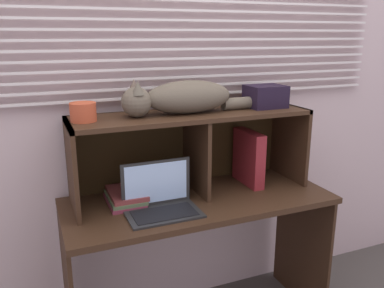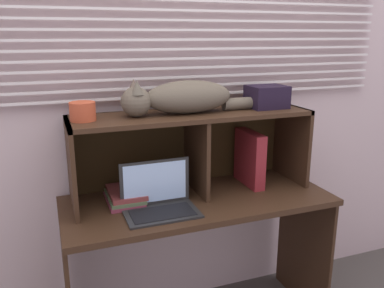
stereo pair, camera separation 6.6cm
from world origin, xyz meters
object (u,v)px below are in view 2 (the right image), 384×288
object	(u,v)px
binder_upright	(250,158)
small_basket	(83,111)
book_stack	(125,196)
storage_box	(267,97)
cat	(181,98)
laptop	(159,201)

from	to	relation	value
binder_upright	small_basket	xyz separation A→B (m)	(-0.87, 0.00, 0.32)
book_stack	storage_box	world-z (taller)	storage_box
binder_upright	book_stack	bearing A→B (deg)	-179.94
book_stack	small_basket	bearing A→B (deg)	179.78
small_basket	cat	bearing A→B (deg)	0.00
cat	laptop	world-z (taller)	cat
binder_upright	book_stack	world-z (taller)	binder_upright
cat	storage_box	distance (m)	0.48
book_stack	laptop	bearing A→B (deg)	-52.05
binder_upright	storage_box	distance (m)	0.35
cat	book_stack	world-z (taller)	cat
small_basket	storage_box	world-z (taller)	storage_box
binder_upright	small_basket	world-z (taller)	small_basket
small_basket	storage_box	distance (m)	0.95
binder_upright	cat	bearing A→B (deg)	180.00
laptop	book_stack	distance (m)	0.21
book_stack	small_basket	world-z (taller)	small_basket
small_basket	book_stack	bearing A→B (deg)	-0.22
book_stack	storage_box	xyz separation A→B (m)	(0.78, 0.00, 0.45)
book_stack	small_basket	distance (m)	0.47
cat	storage_box	xyz separation A→B (m)	(0.48, 0.00, -0.02)
cat	binder_upright	bearing A→B (deg)	0.00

